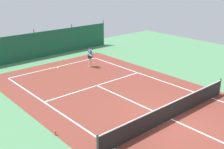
% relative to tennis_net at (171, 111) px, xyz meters
% --- Properties ---
extents(ground_plane, '(36.00, 36.00, 0.00)m').
position_rel_tennis_net_xyz_m(ground_plane, '(0.00, 0.00, -0.51)').
color(ground_plane, '#4C8456').
extents(court_surface, '(11.02, 26.60, 0.01)m').
position_rel_tennis_net_xyz_m(court_surface, '(0.00, 0.00, -0.51)').
color(court_surface, brown).
rests_on(court_surface, ground).
extents(tennis_net, '(10.12, 0.10, 1.10)m').
position_rel_tennis_net_xyz_m(tennis_net, '(0.00, 0.00, 0.00)').
color(tennis_net, black).
rests_on(tennis_net, ground).
extents(back_fence, '(16.30, 0.98, 2.70)m').
position_rel_tennis_net_xyz_m(back_fence, '(-0.00, 15.95, 0.16)').
color(back_fence, '#195138').
rests_on(back_fence, ground).
extents(tennis_player, '(0.57, 0.83, 1.64)m').
position_rel_tennis_net_xyz_m(tennis_player, '(2.21, 10.09, 0.45)').
color(tennis_player, beige).
rests_on(tennis_player, ground).
extents(tennis_ball_near_player, '(0.07, 0.07, 0.07)m').
position_rel_tennis_net_xyz_m(tennis_ball_near_player, '(3.01, 12.69, -0.48)').
color(tennis_ball_near_player, '#CCDB33').
rests_on(tennis_ball_near_player, ground).
extents(tennis_ball_midcourt, '(0.07, 0.07, 0.07)m').
position_rel_tennis_net_xyz_m(tennis_ball_midcourt, '(1.34, 6.94, -0.48)').
color(tennis_ball_midcourt, '#CCDB33').
rests_on(tennis_ball_midcourt, ground).
extents(tennis_ball_by_sideline, '(0.07, 0.07, 0.07)m').
position_rel_tennis_net_xyz_m(tennis_ball_by_sideline, '(-1.86, 6.19, -0.48)').
color(tennis_ball_by_sideline, '#CCDB33').
rests_on(tennis_ball_by_sideline, ground).
extents(water_bottle, '(0.08, 0.08, 0.24)m').
position_rel_tennis_net_xyz_m(water_bottle, '(-5.49, 2.69, -0.39)').
color(water_bottle, '#D84C38').
rests_on(water_bottle, ground).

